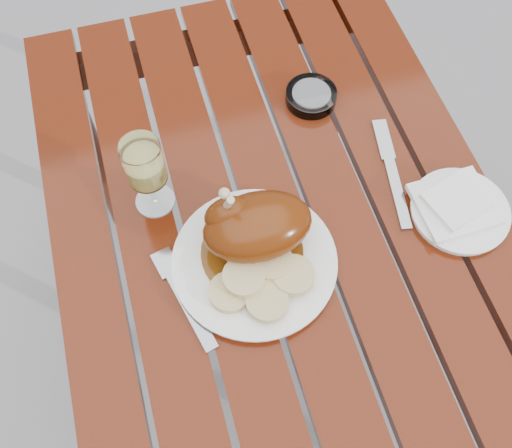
% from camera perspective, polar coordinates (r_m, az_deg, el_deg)
% --- Properties ---
extents(ground, '(60.00, 60.00, 0.00)m').
position_cam_1_polar(ground, '(1.72, 1.56, -12.09)').
color(ground, slate).
rests_on(ground, ground).
extents(table, '(0.80, 1.20, 0.75)m').
position_cam_1_polar(table, '(1.36, 1.94, -7.75)').
color(table, '#611F0B').
rests_on(table, ground).
extents(dinner_plate, '(0.34, 0.34, 0.02)m').
position_cam_1_polar(dinner_plate, '(0.98, -0.15, -3.85)').
color(dinner_plate, white).
rests_on(dinner_plate, table).
extents(roast_duck, '(0.20, 0.18, 0.13)m').
position_cam_1_polar(roast_duck, '(0.94, -0.28, -0.20)').
color(roast_duck, '#5C300A').
rests_on(roast_duck, dinner_plate).
extents(bread_dumplings, '(0.18, 0.13, 0.03)m').
position_cam_1_polar(bread_dumplings, '(0.94, 0.52, -5.74)').
color(bread_dumplings, tan).
rests_on(bread_dumplings, dinner_plate).
extents(wine_glass, '(0.08, 0.08, 0.17)m').
position_cam_1_polar(wine_glass, '(0.99, -10.76, 4.72)').
color(wine_glass, '#E1D566').
rests_on(wine_glass, table).
extents(side_plate, '(0.19, 0.19, 0.01)m').
position_cam_1_polar(side_plate, '(1.09, 19.69, 1.22)').
color(side_plate, white).
rests_on(side_plate, table).
extents(napkin, '(0.14, 0.13, 0.01)m').
position_cam_1_polar(napkin, '(1.08, 19.21, 1.87)').
color(napkin, white).
rests_on(napkin, side_plate).
extents(ashtray, '(0.12, 0.12, 0.03)m').
position_cam_1_polar(ashtray, '(1.18, 5.53, 12.59)').
color(ashtray, '#B2B7BC').
rests_on(ashtray, table).
extents(fork, '(0.06, 0.18, 0.01)m').
position_cam_1_polar(fork, '(0.96, -6.90, -7.82)').
color(fork, gray).
rests_on(fork, table).
extents(knife, '(0.06, 0.21, 0.01)m').
position_cam_1_polar(knife, '(1.09, 13.65, 4.29)').
color(knife, gray).
rests_on(knife, table).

